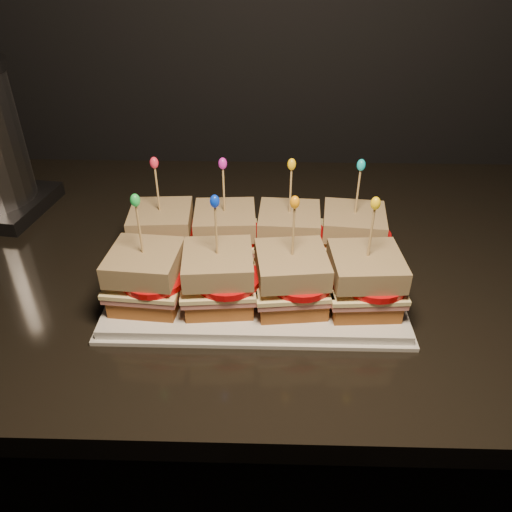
{
  "coord_description": "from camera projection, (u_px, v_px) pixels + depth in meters",
  "views": [
    {
      "loc": [
        -0.33,
        0.93,
        1.37
      ],
      "look_at": [
        -0.34,
        1.53,
        0.98
      ],
      "focal_mm": 35.0,
      "sensor_mm": 36.0,
      "label": 1
    }
  ],
  "objects": [
    {
      "name": "cabinet",
      "position": [
        354.0,
        434.0,
        1.09
      ],
      "size": [
        2.19,
        0.71,
        0.89
      ],
      "primitive_type": "cube",
      "color": "black",
      "rests_on": "ground"
    },
    {
      "name": "granite_slab",
      "position": [
        384.0,
        259.0,
        0.83
      ],
      "size": [
        2.23,
        0.75,
        0.03
      ],
      "primitive_type": "cube",
      "color": "black",
      "rests_on": "cabinet"
    },
    {
      "name": "platter",
      "position": [
        256.0,
        282.0,
        0.73
      ],
      "size": [
        0.4,
        0.25,
        0.02
      ],
      "primitive_type": "cube",
      "color": "silver",
      "rests_on": "granite_slab"
    },
    {
      "name": "platter_rim",
      "position": [
        256.0,
        285.0,
        0.74
      ],
      "size": [
        0.42,
        0.26,
        0.01
      ],
      "primitive_type": "cube",
      "color": "silver",
      "rests_on": "granite_slab"
    },
    {
      "name": "sandwich_0_bread_bot",
      "position": [
        164.0,
        248.0,
        0.77
      ],
      "size": [
        0.09,
        0.09,
        0.02
      ],
      "primitive_type": "cube",
      "rotation": [
        0.0,
        0.0,
        0.07
      ],
      "color": "brown",
      "rests_on": "platter"
    },
    {
      "name": "sandwich_0_ham",
      "position": [
        163.0,
        239.0,
        0.77
      ],
      "size": [
        0.1,
        0.1,
        0.01
      ],
      "primitive_type": "cube",
      "rotation": [
        0.0,
        0.0,
        0.07
      ],
      "color": "#C06162",
      "rests_on": "sandwich_0_bread_bot"
    },
    {
      "name": "sandwich_0_cheese",
      "position": [
        163.0,
        235.0,
        0.76
      ],
      "size": [
        0.1,
        0.1,
        0.01
      ],
      "primitive_type": "cube",
      "rotation": [
        0.0,
        0.0,
        0.07
      ],
      "color": "#FFEEA2",
      "rests_on": "sandwich_0_ham"
    },
    {
      "name": "sandwich_0_tomato",
      "position": [
        169.0,
        233.0,
        0.75
      ],
      "size": [
        0.09,
        0.09,
        0.01
      ],
      "primitive_type": "cylinder",
      "color": "red",
      "rests_on": "sandwich_0_cheese"
    },
    {
      "name": "sandwich_0_bread_top",
      "position": [
        161.0,
        219.0,
        0.75
      ],
      "size": [
        0.1,
        0.1,
        0.03
      ],
      "primitive_type": "cube",
      "rotation": [
        0.0,
        0.0,
        0.07
      ],
      "color": "#4F3010",
      "rests_on": "sandwich_0_tomato"
    },
    {
      "name": "sandwich_0_pick",
      "position": [
        158.0,
        192.0,
        0.72
      ],
      "size": [
        0.0,
        0.0,
        0.09
      ],
      "primitive_type": "cylinder",
      "color": "tan",
      "rests_on": "sandwich_0_bread_top"
    },
    {
      "name": "sandwich_0_frill",
      "position": [
        154.0,
        163.0,
        0.7
      ],
      "size": [
        0.01,
        0.01,
        0.02
      ],
      "primitive_type": "ellipsoid",
      "color": "#F1263E",
      "rests_on": "sandwich_0_pick"
    },
    {
      "name": "sandwich_1_bread_bot",
      "position": [
        226.0,
        248.0,
        0.77
      ],
      "size": [
        0.09,
        0.09,
        0.02
      ],
      "primitive_type": "cube",
      "rotation": [
        0.0,
        0.0,
        0.07
      ],
      "color": "brown",
      "rests_on": "platter"
    },
    {
      "name": "sandwich_1_ham",
      "position": [
        226.0,
        240.0,
        0.76
      ],
      "size": [
        0.1,
        0.1,
        0.01
      ],
      "primitive_type": "cube",
      "rotation": [
        0.0,
        0.0,
        0.07
      ],
      "color": "#C06162",
      "rests_on": "sandwich_1_bread_bot"
    },
    {
      "name": "sandwich_1_cheese",
      "position": [
        226.0,
        236.0,
        0.76
      ],
      "size": [
        0.1,
        0.1,
        0.01
      ],
      "primitive_type": "cube",
      "rotation": [
        0.0,
        0.0,
        0.07
      ],
      "color": "#FFEEA2",
      "rests_on": "sandwich_1_ham"
    },
    {
      "name": "sandwich_1_tomato",
      "position": [
        233.0,
        234.0,
        0.75
      ],
      "size": [
        0.09,
        0.09,
        0.01
      ],
      "primitive_type": "cylinder",
      "color": "red",
      "rests_on": "sandwich_1_cheese"
    },
    {
      "name": "sandwich_1_bread_top",
      "position": [
        225.0,
        220.0,
        0.74
      ],
      "size": [
        0.1,
        0.1,
        0.03
      ],
      "primitive_type": "cube",
      "rotation": [
        0.0,
        0.0,
        0.07
      ],
      "color": "#4F3010",
      "rests_on": "sandwich_1_tomato"
    },
    {
      "name": "sandwich_1_pick",
      "position": [
        224.0,
        193.0,
        0.72
      ],
      "size": [
        0.0,
        0.0,
        0.09
      ],
      "primitive_type": "cylinder",
      "color": "tan",
      "rests_on": "sandwich_1_bread_top"
    },
    {
      "name": "sandwich_1_frill",
      "position": [
        223.0,
        163.0,
        0.7
      ],
      "size": [
        0.01,
        0.01,
        0.02
      ],
      "primitive_type": "ellipsoid",
      "color": "#D421B3",
      "rests_on": "sandwich_1_pick"
    },
    {
      "name": "sandwich_2_bread_bot",
      "position": [
        288.0,
        249.0,
        0.77
      ],
      "size": [
        0.09,
        0.09,
        0.02
      ],
      "primitive_type": "cube",
      "rotation": [
        0.0,
        0.0,
        -0.06
      ],
      "color": "brown",
      "rests_on": "platter"
    },
    {
      "name": "sandwich_2_ham",
      "position": [
        288.0,
        240.0,
        0.76
      ],
      "size": [
        0.1,
        0.1,
        0.01
      ],
      "primitive_type": "cube",
      "rotation": [
        0.0,
        0.0,
        -0.06
      ],
      "color": "#C06162",
      "rests_on": "sandwich_2_bread_bot"
    },
    {
      "name": "sandwich_2_cheese",
      "position": [
        289.0,
        237.0,
        0.76
      ],
      "size": [
        0.1,
        0.1,
        0.01
      ],
      "primitive_type": "cube",
      "rotation": [
        0.0,
        0.0,
        -0.06
      ],
      "color": "#FFEEA2",
      "rests_on": "sandwich_2_ham"
    },
    {
      "name": "sandwich_2_tomato",
      "position": [
        297.0,
        234.0,
        0.75
      ],
      "size": [
        0.09,
        0.09,
        0.01
      ],
      "primitive_type": "cylinder",
      "color": "red",
      "rests_on": "sandwich_2_cheese"
    },
    {
      "name": "sandwich_2_bread_top",
      "position": [
        289.0,
        221.0,
        0.74
      ],
      "size": [
        0.09,
        0.09,
        0.03
      ],
      "primitive_type": "cube",
      "rotation": [
        0.0,
        0.0,
        -0.06
      ],
      "color": "#4F3010",
      "rests_on": "sandwich_2_tomato"
    },
    {
      "name": "sandwich_2_pick",
      "position": [
        290.0,
        193.0,
        0.72
      ],
      "size": [
        0.0,
        0.0,
        0.09
      ],
      "primitive_type": "cylinder",
      "color": "tan",
      "rests_on": "sandwich_2_bread_top"
    },
    {
      "name": "sandwich_2_frill",
      "position": [
        292.0,
        164.0,
        0.69
      ],
      "size": [
        0.01,
        0.01,
        0.02
      ],
      "primitive_type": "ellipsoid",
      "color": "yellow",
      "rests_on": "sandwich_2_pick"
    },
    {
      "name": "sandwich_3_bread_bot",
      "position": [
        351.0,
        250.0,
        0.77
      ],
      "size": [
        0.1,
        0.1,
        0.02
      ],
      "primitive_type": "cube",
      "rotation": [
        0.0,
        0.0,
        -0.11
      ],
      "color": "brown",
      "rests_on": "platter"
    },
    {
      "name": "sandwich_3_ham",
      "position": [
        352.0,
        241.0,
        0.76
      ],
      "size": [
        0.11,
        0.1,
        0.01
      ],
      "primitive_type": "cube",
      "rotation": [
        0.0,
        0.0,
        -0.11
      ],
      "color": "#C06162",
      "rests_on": "sandwich_3_bread_bot"
    },
    {
      "name": "sandwich_3_cheese",
      "position": [
        352.0,
        237.0,
        0.76
      ],
      "size": [
        0.11,
        0.11,
        0.01
      ],
      "primitive_type": "cube",
      "rotation": [
        0.0,
        0.0,
        -0.11
      ],
      "color": "#FFEEA2",
      "rests_on": "sandwich_3_ham"
    },
    {
      "name": "sandwich_3_tomato",
      "position": [
        361.0,
        235.0,
        0.75
      ],
      "size": [
        0.09,
        0.09,
        0.01
      ],
      "primitive_type": "cylinder",
      "color": "red",
      "rests_on": "sandwich_3_cheese"
    },
    {
      "name": "sandwich_3_bread_top",
      "position": [
        354.0,
        222.0,
        0.74
      ],
      "size": [
        0.1,
        0.1,
        0.03
      ],
      "primitive_type": "cube",
      "rotation": [
        0.0,
        0.0,
        -0.11
      ],
      "color": "#4F3010",
      "rests_on": "sandwich_3_tomato"
    },
    {
      "name": "sandwich_3_pick",
      "position": [
        357.0,
        194.0,
        0.72
      ],
      "size": [
        0.0,
        0.0,
        0.09
      ],
      "primitive_type": "cylinder",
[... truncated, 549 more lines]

